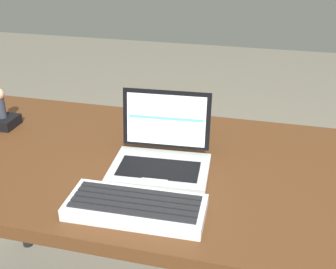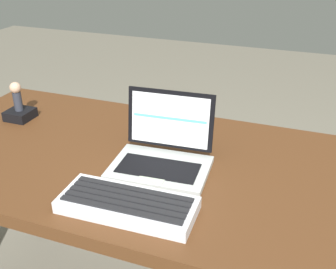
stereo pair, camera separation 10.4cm
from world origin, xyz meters
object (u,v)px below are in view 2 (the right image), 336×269
(figurine, at_px, (17,94))
(figurine_stand, at_px, (20,114))
(laptop_front, at_px, (163,154))
(external_keyboard, at_px, (128,205))

(figurine, bearing_deg, figurine_stand, 0.00)
(laptop_front, distance_m, figurine, 0.58)
(external_keyboard, distance_m, figurine, 0.66)
(laptop_front, distance_m, external_keyboard, 0.21)
(figurine_stand, distance_m, figurine, 0.07)
(external_keyboard, xyz_separation_m, figurine_stand, (-0.56, 0.33, -0.00))
(laptop_front, height_order, figurine_stand, laptop_front)
(laptop_front, distance_m, figurine_stand, 0.58)
(external_keyboard, distance_m, figurine_stand, 0.66)
(laptop_front, xyz_separation_m, figurine_stand, (-0.57, 0.12, -0.02))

